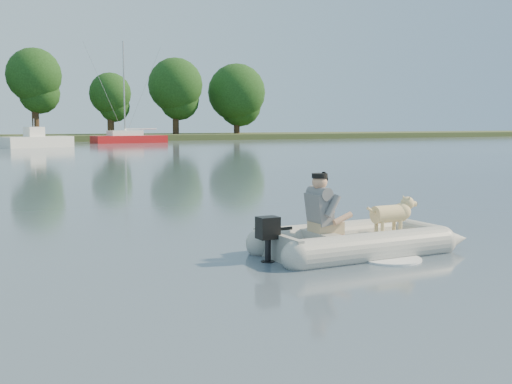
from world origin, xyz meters
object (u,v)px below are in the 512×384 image
dinghy (359,216)px  dog (389,217)px  man (321,206)px  motorboat (37,134)px  sailboat (129,138)px

dinghy → dog: size_ratio=4.83×
man → dog: 1.22m
man → motorboat: motorboat is taller
man → dog: (1.20, 0.03, -0.23)m
dog → sailboat: size_ratio=0.09×
dinghy → motorboat: bearing=87.4°
man → dinghy: bearing=-4.2°
dinghy → motorboat: (0.87, 43.12, 0.50)m
dinghy → man: 0.65m
motorboat → dog: bearing=-112.0°
man → motorboat: 43.12m
dinghy → man: (-0.62, 0.03, 0.17)m
dog → motorboat: 43.07m
man → dog: bearing=-0.0°
man → sailboat: (10.50, 50.75, -0.28)m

